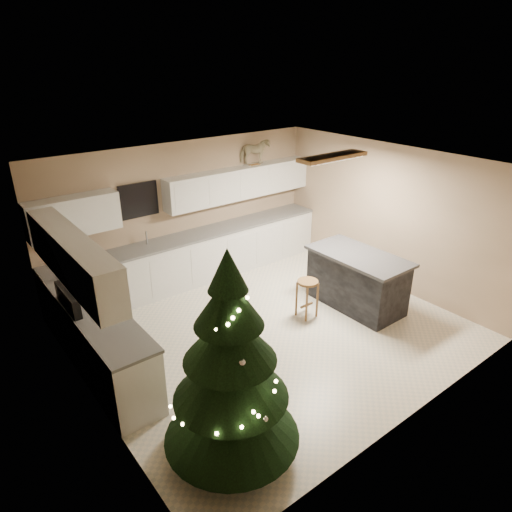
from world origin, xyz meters
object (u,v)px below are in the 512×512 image
Objects in this scene: toddler at (252,350)px; rocking_horse at (255,152)px; bar_stool at (307,290)px; christmas_tree at (231,377)px; island at (357,280)px.

toddler is 1.22× the size of rocking_horse.
bar_stool is 3.06m from christmas_tree.
rocking_horse is (0.76, 2.38, 1.77)m from bar_stool.
island is 0.70× the size of christmas_tree.
toddler is at bearing 164.29° from rocking_horse.
toddler is 4.27m from rocking_horse.
rocking_horse is at bearing 72.24° from bar_stool.
bar_stool is 0.27× the size of christmas_tree.
christmas_tree is at bearing -149.22° from bar_stool.
toddler reaches higher than bar_stool.
rocking_horse is (2.38, 3.01, 1.88)m from toddler.
rocking_horse is at bearing 49.47° from christmas_tree.
bar_stool is (-0.92, 0.25, 0.01)m from island.
toddler is (-1.62, -0.63, -0.11)m from bar_stool.
christmas_tree is 5.32m from rocking_horse.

